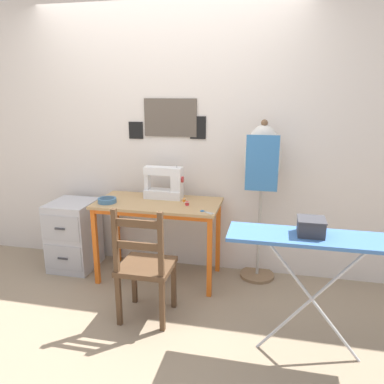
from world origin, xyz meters
The scene contains 13 objects.
ground_plane centered at (0.00, 0.00, 0.00)m, with size 14.00×14.00×0.00m, color gray.
wall_back centered at (0.00, 0.63, 1.28)m, with size 10.00×0.07×2.55m.
sewing_table centered at (0.00, 0.27, 0.65)m, with size 1.12×0.56×0.75m.
sewing_machine centered at (0.04, 0.41, 0.89)m, with size 0.37×0.15×0.32m.
fabric_bowl centered at (-0.44, 0.16, 0.77)m, with size 0.17×0.17×0.04m.
scissors centered at (0.47, 0.09, 0.75)m, with size 0.13×0.09×0.01m.
thread_spool_near_machine centered at (0.24, 0.32, 0.76)m, with size 0.04×0.04×0.03m.
thread_spool_mid_table centered at (0.28, 0.23, 0.77)m, with size 0.04×0.04×0.04m.
wooden_chair centered at (0.10, -0.38, 0.43)m, with size 0.40×0.38×0.92m.
filing_cabinet centered at (-0.89, 0.31, 0.34)m, with size 0.41×0.46×0.68m.
dress_form centered at (0.91, 0.48, 1.07)m, with size 0.33×0.32×1.48m.
ironing_board centered at (1.30, -0.55, 0.80)m, with size 1.11×0.31×0.86m.
storage_box centered at (1.25, -0.53, 0.91)m, with size 0.17×0.17×0.11m.
Camera 1 is at (1.01, -2.82, 1.72)m, focal length 35.00 mm.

